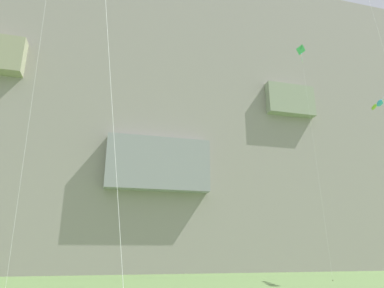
% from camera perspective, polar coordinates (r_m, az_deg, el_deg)
% --- Properties ---
extents(cliff_face, '(180.00, 23.21, 61.30)m').
position_cam_1_polar(cliff_face, '(72.27, -6.76, 4.60)').
color(cliff_face, gray).
rests_on(cliff_face, ground).
extents(kite_diamond_front_field, '(2.79, 4.02, 35.62)m').
position_cam_1_polar(kite_diamond_front_field, '(58.81, 18.02, 13.67)').
color(kite_diamond_front_field, green).
rests_on(kite_diamond_front_field, ground).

